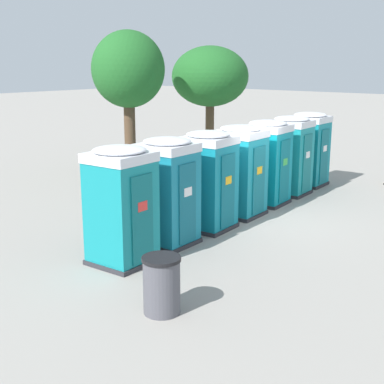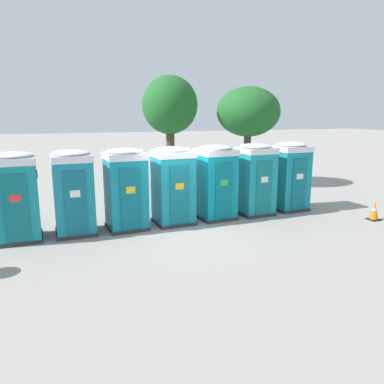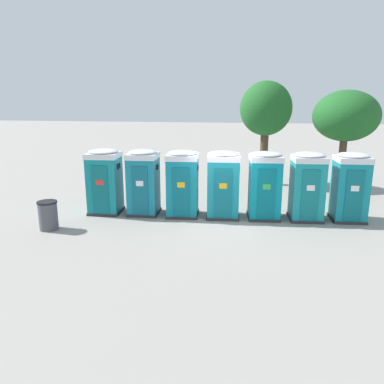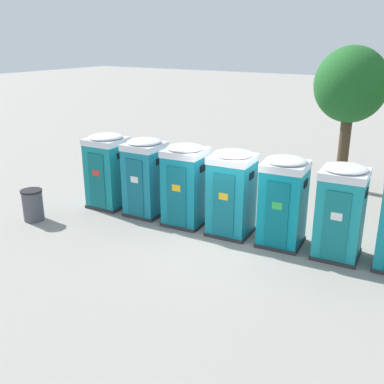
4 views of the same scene
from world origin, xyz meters
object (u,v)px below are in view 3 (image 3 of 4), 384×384
object	(u,v)px
portapotty_4	(265,185)
street_tree_1	(346,117)
portapotty_2	(183,183)
portapotty_3	(223,184)
portapotty_6	(350,187)
portapotty_0	(105,181)
trash_can	(48,215)
portapotty_5	(307,186)
street_tree_0	(266,110)
portapotty_1	(143,182)

from	to	relation	value
portapotty_4	street_tree_1	xyz separation A→B (m)	(3.82, 5.18, 2.32)
portapotty_2	portapotty_3	bearing A→B (deg)	3.21
portapotty_6	street_tree_1	size ratio (longest dim) A/B	0.52
portapotty_0	portapotty_4	size ratio (longest dim) A/B	1.00
portapotty_2	portapotty_6	distance (m)	6.20
trash_can	portapotty_5	bearing A→B (deg)	16.53
portapotty_0	street_tree_0	xyz separation A→B (m)	(6.26, 6.30, 2.60)
portapotty_4	portapotty_5	xyz separation A→B (m)	(1.55, 0.08, 0.00)
street_tree_0	trash_can	world-z (taller)	street_tree_0
portapotty_6	street_tree_0	bearing A→B (deg)	117.77
portapotty_1	portapotty_6	distance (m)	7.75
portapotty_1	trash_can	size ratio (longest dim) A/B	2.51
street_tree_0	portapotty_4	bearing A→B (deg)	-90.67
portapotty_2	street_tree_1	size ratio (longest dim) A/B	0.52
portapotty_6	portapotty_1	bearing A→B (deg)	-176.56
street_tree_0	portapotty_1	bearing A→B (deg)	-127.25
street_tree_1	portapotty_5	bearing A→B (deg)	-114.00
portapotty_2	portapotty_6	size ratio (longest dim) A/B	1.00
portapotty_6	street_tree_1	world-z (taller)	street_tree_1
portapotty_6	trash_can	distance (m)	10.87
portapotty_2	street_tree_1	world-z (taller)	street_tree_1
portapotty_5	street_tree_1	size ratio (longest dim) A/B	0.52
portapotty_3	portapotty_4	xyz separation A→B (m)	(1.55, 0.11, 0.00)
portapotty_3	portapotty_1	bearing A→B (deg)	-178.11
portapotty_0	street_tree_1	size ratio (longest dim) A/B	0.52
portapotty_0	trash_can	size ratio (longest dim) A/B	2.51
portapotty_0	portapotty_3	xyz separation A→B (m)	(4.65, 0.20, -0.00)
portapotty_2	street_tree_0	world-z (taller)	street_tree_0
portapotty_4	street_tree_1	world-z (taller)	street_tree_1
portapotty_1	portapotty_3	world-z (taller)	same
portapotty_5	portapotty_2	bearing A→B (deg)	-176.52
portapotty_6	street_tree_0	size ratio (longest dim) A/B	0.48
portapotty_2	trash_can	world-z (taller)	portapotty_2
portapotty_2	portapotty_5	world-z (taller)	same
portapotty_1	street_tree_0	distance (m)	8.21
portapotty_2	portapotty_1	bearing A→B (deg)	-179.44
portapotty_2	portapotty_3	world-z (taller)	same
portapotty_5	trash_can	world-z (taller)	portapotty_5
portapotty_1	street_tree_1	distance (m)	10.30
portapotty_4	portapotty_5	distance (m)	1.55
portapotty_2	trash_can	size ratio (longest dim) A/B	2.51
portapotty_1	portapotty_2	distance (m)	1.55
portapotty_0	portapotty_2	distance (m)	3.10
portapotty_4	trash_can	world-z (taller)	portapotty_4
portapotty_6	trash_can	world-z (taller)	portapotty_6
portapotty_3	portapotty_5	distance (m)	3.10
portapotty_5	portapotty_3	bearing A→B (deg)	-176.38
portapotty_1	portapotty_2	size ratio (longest dim) A/B	1.00
street_tree_1	portapotty_1	bearing A→B (deg)	-147.49
portapotty_6	trash_can	size ratio (longest dim) A/B	2.51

